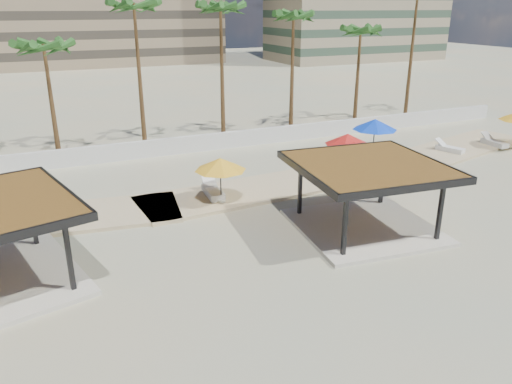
{
  "coord_description": "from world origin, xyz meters",
  "views": [
    {
      "loc": [
        -10.17,
        -16.99,
        9.77
      ],
      "look_at": [
        -1.0,
        3.38,
        1.4
      ],
      "focal_mm": 35.0,
      "sensor_mm": 36.0,
      "label": 1
    }
  ],
  "objects_px": {
    "pavilion_central": "(367,190)",
    "lounger_d": "(494,143)",
    "umbrella_c": "(347,139)",
    "lounger_a": "(213,191)",
    "lounger_b": "(382,169)",
    "lounger_c": "(449,149)"
  },
  "relations": [
    {
      "from": "lounger_a",
      "to": "lounger_c",
      "type": "bearing_deg",
      "value": -81.53
    },
    {
      "from": "lounger_a",
      "to": "lounger_c",
      "type": "height_order",
      "value": "lounger_a"
    },
    {
      "from": "pavilion_central",
      "to": "lounger_b",
      "type": "height_order",
      "value": "pavilion_central"
    },
    {
      "from": "lounger_c",
      "to": "lounger_d",
      "type": "height_order",
      "value": "lounger_d"
    },
    {
      "from": "pavilion_central",
      "to": "lounger_b",
      "type": "relative_size",
      "value": 2.76
    },
    {
      "from": "pavilion_central",
      "to": "lounger_d",
      "type": "xyz_separation_m",
      "value": [
        17.13,
        7.87,
        -1.54
      ]
    },
    {
      "from": "pavilion_central",
      "to": "lounger_a",
      "type": "height_order",
      "value": "pavilion_central"
    },
    {
      "from": "umbrella_c",
      "to": "lounger_a",
      "type": "bearing_deg",
      "value": -177.71
    },
    {
      "from": "lounger_b",
      "to": "lounger_c",
      "type": "xyz_separation_m",
      "value": [
        7.33,
        1.98,
        -0.03
      ]
    },
    {
      "from": "pavilion_central",
      "to": "lounger_d",
      "type": "height_order",
      "value": "pavilion_central"
    },
    {
      "from": "lounger_c",
      "to": "lounger_d",
      "type": "bearing_deg",
      "value": -110.93
    },
    {
      "from": "pavilion_central",
      "to": "lounger_b",
      "type": "xyz_separation_m",
      "value": [
        5.64,
        6.0,
        -1.52
      ]
    },
    {
      "from": "lounger_b",
      "to": "lounger_c",
      "type": "bearing_deg",
      "value": -58.74
    },
    {
      "from": "lounger_c",
      "to": "lounger_a",
      "type": "bearing_deg",
      "value": 74.87
    },
    {
      "from": "lounger_a",
      "to": "lounger_c",
      "type": "xyz_separation_m",
      "value": [
        18.05,
        1.36,
        -0.02
      ]
    },
    {
      "from": "pavilion_central",
      "to": "lounger_c",
      "type": "xyz_separation_m",
      "value": [
        12.97,
        7.98,
        -1.55
      ]
    },
    {
      "from": "lounger_b",
      "to": "lounger_d",
      "type": "bearing_deg",
      "value": -64.61
    },
    {
      "from": "umbrella_c",
      "to": "lounger_d",
      "type": "xyz_separation_m",
      "value": [
        13.51,
        0.9,
        -1.89
      ]
    },
    {
      "from": "pavilion_central",
      "to": "lounger_c",
      "type": "distance_m",
      "value": 15.3
    },
    {
      "from": "lounger_c",
      "to": "lounger_d",
      "type": "xyz_separation_m",
      "value": [
        4.17,
        -0.11,
        0.01
      ]
    },
    {
      "from": "pavilion_central",
      "to": "lounger_a",
      "type": "xyz_separation_m",
      "value": [
        -5.08,
        6.62,
        -1.53
      ]
    },
    {
      "from": "umbrella_c",
      "to": "lounger_d",
      "type": "relative_size",
      "value": 1.28
    }
  ]
}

